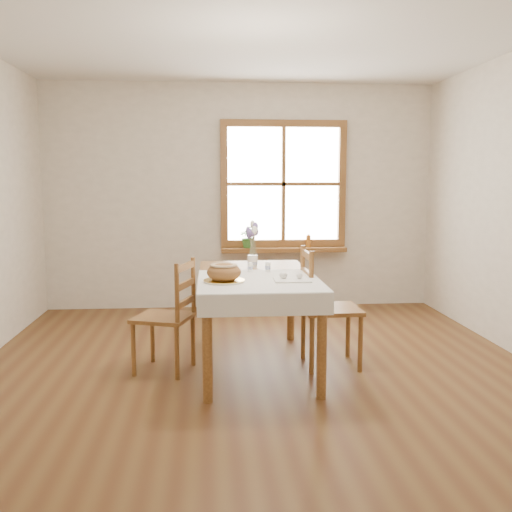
{
  "coord_description": "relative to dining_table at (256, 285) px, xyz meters",
  "views": [
    {
      "loc": [
        -0.37,
        -4.16,
        1.5
      ],
      "look_at": [
        0.0,
        0.3,
        0.9
      ],
      "focal_mm": 40.0,
      "sensor_mm": 36.0,
      "label": 1
    }
  ],
  "objects": [
    {
      "name": "ground",
      "position": [
        0.0,
        -0.3,
        -0.66
      ],
      "size": [
        5.0,
        5.0,
        0.0
      ],
      "primitive_type": "plane",
      "color": "brown",
      "rests_on": "ground"
    },
    {
      "name": "room_walls",
      "position": [
        0.0,
        -0.3,
        1.04
      ],
      "size": [
        4.6,
        5.1,
        2.65
      ],
      "color": "silver",
      "rests_on": "ground"
    },
    {
      "name": "window",
      "position": [
        0.5,
        2.17,
        0.79
      ],
      "size": [
        1.46,
        0.08,
        1.46
      ],
      "color": "#94612D",
      "rests_on": "ground"
    },
    {
      "name": "window_sill",
      "position": [
        0.5,
        2.1,
        0.03
      ],
      "size": [
        1.46,
        0.2,
        0.05
      ],
      "color": "#94612D",
      "rests_on": "ground"
    },
    {
      "name": "dining_table",
      "position": [
        0.0,
        0.0,
        0.0
      ],
      "size": [
        0.9,
        1.6,
        0.75
      ],
      "color": "#94612D",
      "rests_on": "ground"
    },
    {
      "name": "table_linen",
      "position": [
        0.0,
        -0.3,
        0.09
      ],
      "size": [
        0.91,
        0.99,
        0.01
      ],
      "primitive_type": "cube",
      "color": "white",
      "rests_on": "dining_table"
    },
    {
      "name": "chair_left",
      "position": [
        -0.73,
        -0.06,
        -0.22
      ],
      "size": [
        0.54,
        0.53,
        0.89
      ],
      "primitive_type": null,
      "rotation": [
        0.0,
        0.0,
        -1.89
      ],
      "color": "#94612D",
      "rests_on": "ground"
    },
    {
      "name": "chair_right",
      "position": [
        0.61,
        -0.03,
        -0.18
      ],
      "size": [
        0.47,
        0.45,
        0.96
      ],
      "primitive_type": null,
      "rotation": [
        0.0,
        0.0,
        1.58
      ],
      "color": "#94612D",
      "rests_on": "ground"
    },
    {
      "name": "bread_plate",
      "position": [
        -0.26,
        -0.36,
        0.1
      ],
      "size": [
        0.37,
        0.37,
        0.02
      ],
      "primitive_type": "cylinder",
      "rotation": [
        0.0,
        0.0,
        -0.3
      ],
      "color": "white",
      "rests_on": "table_linen"
    },
    {
      "name": "bread_loaf",
      "position": [
        -0.26,
        -0.36,
        0.18
      ],
      "size": [
        0.25,
        0.25,
        0.14
      ],
      "primitive_type": "ellipsoid",
      "color": "olive",
      "rests_on": "bread_plate"
    },
    {
      "name": "egg_napkin",
      "position": [
        0.24,
        -0.34,
        0.1
      ],
      "size": [
        0.28,
        0.24,
        0.01
      ],
      "primitive_type": "cube",
      "rotation": [
        0.0,
        0.0,
        -0.03
      ],
      "color": "white",
      "rests_on": "table_linen"
    },
    {
      "name": "eggs",
      "position": [
        0.24,
        -0.34,
        0.13
      ],
      "size": [
        0.21,
        0.19,
        0.05
      ],
      "primitive_type": null,
      "rotation": [
        0.0,
        0.0,
        -0.03
      ],
      "color": "silver",
      "rests_on": "egg_napkin"
    },
    {
      "name": "salt_shaker",
      "position": [
        -0.04,
        0.08,
        0.14
      ],
      "size": [
        0.05,
        0.05,
        0.08
      ],
      "primitive_type": "cylinder",
      "rotation": [
        0.0,
        0.0,
        0.22
      ],
      "color": "white",
      "rests_on": "table_linen"
    },
    {
      "name": "pepper_shaker",
      "position": [
        0.1,
        0.07,
        0.14
      ],
      "size": [
        0.05,
        0.05,
        0.09
      ],
      "primitive_type": "cylinder",
      "rotation": [
        0.0,
        0.0,
        0.04
      ],
      "color": "white",
      "rests_on": "table_linen"
    },
    {
      "name": "flower_vase",
      "position": [
        0.0,
        0.39,
        0.13
      ],
      "size": [
        0.11,
        0.11,
        0.1
      ],
      "primitive_type": "cylinder",
      "rotation": [
        0.0,
        0.0,
        -0.3
      ],
      "color": "white",
      "rests_on": "dining_table"
    },
    {
      "name": "lavender_bouquet",
      "position": [
        0.0,
        0.39,
        0.33
      ],
      "size": [
        0.15,
        0.15,
        0.29
      ],
      "primitive_type": null,
      "color": "#6A5699",
      "rests_on": "flower_vase"
    },
    {
      "name": "potted_plant",
      "position": [
        0.09,
        2.1,
        0.15
      ],
      "size": [
        0.28,
        0.3,
        0.2
      ],
      "primitive_type": "imported",
      "rotation": [
        0.0,
        0.0,
        0.23
      ],
      "color": "#3C7B31",
      "rests_on": "window_sill"
    },
    {
      "name": "amber_bottle",
      "position": [
        0.79,
        2.1,
        0.13
      ],
      "size": [
        0.06,
        0.06,
        0.15
      ],
      "primitive_type": "cylinder",
      "rotation": [
        0.0,
        0.0,
        0.14
      ],
      "color": "#AE6420",
      "rests_on": "window_sill"
    }
  ]
}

